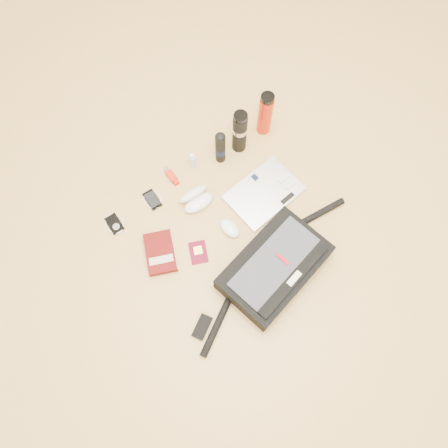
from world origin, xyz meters
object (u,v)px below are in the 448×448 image
(book, at_px, (161,253))
(thermos_black, at_px, (240,132))
(messenger_bag, at_px, (274,268))
(thermos_red, at_px, (265,114))
(laptop, at_px, (264,193))

(book, relative_size, thermos_black, 0.86)
(thermos_black, bearing_deg, messenger_bag, -111.69)
(messenger_bag, xyz_separation_m, thermos_red, (0.41, 0.63, 0.07))
(messenger_bag, distance_m, book, 0.52)
(messenger_bag, relative_size, thermos_black, 3.55)
(book, distance_m, thermos_black, 0.68)
(thermos_black, bearing_deg, thermos_red, 5.05)
(thermos_red, bearing_deg, book, -160.45)
(messenger_bag, xyz_separation_m, laptop, (0.19, 0.33, -0.05))
(messenger_bag, height_order, thermos_red, thermos_red)
(messenger_bag, distance_m, thermos_red, 0.76)
(laptop, distance_m, book, 0.57)
(messenger_bag, xyz_separation_m, thermos_black, (0.25, 0.62, 0.07))
(messenger_bag, bearing_deg, thermos_red, 44.06)
(thermos_black, distance_m, thermos_red, 0.16)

